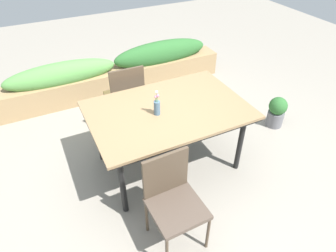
% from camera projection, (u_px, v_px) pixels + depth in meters
% --- Properties ---
extents(ground_plane, '(12.00, 12.00, 0.00)m').
position_uv_depth(ground_plane, '(163.00, 161.00, 3.61)').
color(ground_plane, gray).
extents(dining_table, '(1.65, 1.12, 0.79)m').
position_uv_depth(dining_table, '(168.00, 114.00, 3.15)').
color(dining_table, '#8C704C').
rests_on(dining_table, ground).
extents(chair_near_left, '(0.46, 0.46, 0.90)m').
position_uv_depth(chair_near_left, '(173.00, 197.00, 2.54)').
color(chair_near_left, brown).
rests_on(chair_near_left, ground).
extents(chair_far_side, '(0.46, 0.46, 0.96)m').
position_uv_depth(chair_far_side, '(126.00, 95.00, 3.80)').
color(chair_far_side, brown).
rests_on(chair_far_side, ground).
extents(flower_vase, '(0.06, 0.06, 0.28)m').
position_uv_depth(flower_vase, '(157.00, 106.00, 2.98)').
color(flower_vase, slate).
rests_on(flower_vase, dining_table).
extents(planter_box, '(3.59, 0.38, 0.71)m').
position_uv_depth(planter_box, '(116.00, 73.00, 4.73)').
color(planter_box, '#9E7F56').
rests_on(planter_box, ground).
extents(potted_plant, '(0.24, 0.24, 0.44)m').
position_uv_depth(potted_plant, '(277.00, 111.00, 4.05)').
color(potted_plant, slate).
rests_on(potted_plant, ground).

